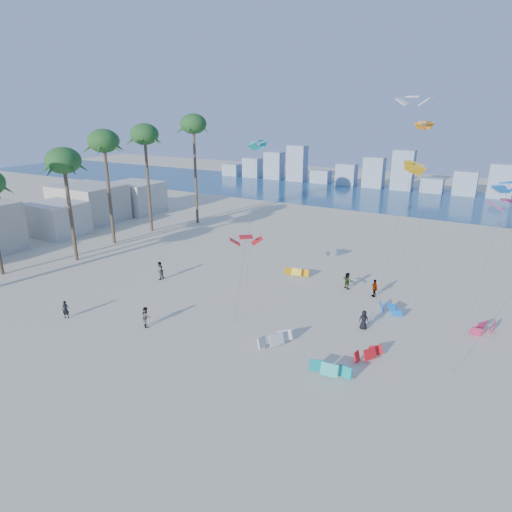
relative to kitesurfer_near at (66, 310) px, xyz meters
The scene contains 10 objects.
ground 10.90m from the kitesurfer_near, 30.78° to the right, with size 220.00×220.00×0.00m, color beige.
ocean 67.10m from the kitesurfer_near, 82.00° to the left, with size 220.00×220.00×0.00m, color navy.
kitesurfer_near is the anchor object (origin of this frame).
kitesurfer_mid 7.22m from the kitesurfer_near, 18.19° to the left, with size 0.82×0.64×1.68m, color gray.
kitesurfers_far 24.22m from the kitesurfer_near, 27.98° to the left, with size 35.36×14.48×1.91m.
grounded_kites 23.39m from the kitesurfer_near, 23.58° to the left, with size 20.20×16.74×0.95m.
flying_kites 30.99m from the kitesurfer_near, 39.35° to the left, with size 33.59×22.60×18.48m.
palm_row 20.09m from the kitesurfer_near, 140.01° to the left, with size 8.47×44.80×16.03m.
beachfront_buildings 28.80m from the kitesurfer_near, 147.94° to the left, with size 11.50×43.00×6.00m.
distant_skyline 76.91m from the kitesurfer_near, 83.91° to the left, with size 85.00×3.00×8.40m.
Camera 1 is at (20.88, -15.25, 16.67)m, focal length 30.68 mm.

